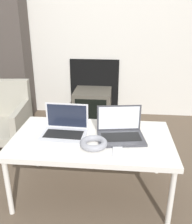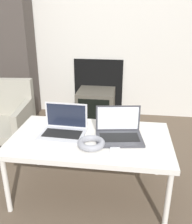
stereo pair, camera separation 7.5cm
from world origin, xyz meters
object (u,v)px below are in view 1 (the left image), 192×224
(phone, at_px, (117,151))
(laptop_left, at_px, (65,129))
(tv, at_px, (93,105))
(armchair, at_px, (0,115))
(laptop_right, at_px, (120,131))
(headphones, at_px, (94,143))

(phone, bearing_deg, laptop_left, 151.39)
(tv, xyz_separation_m, armchair, (-0.90, -0.69, 0.11))
(laptop_right, height_order, headphones, laptop_right)
(laptop_right, relative_size, headphones, 1.92)
(headphones, xyz_separation_m, tv, (-0.18, 1.52, -0.30))
(laptop_right, height_order, tv, laptop_right)
(laptop_left, bearing_deg, tv, 90.02)
(tv, bearing_deg, headphones, -83.36)
(phone, height_order, armchair, armchair)
(armchair, bearing_deg, laptop_right, -34.07)
(phone, distance_m, tv, 1.64)
(laptop_left, xyz_separation_m, headphones, (0.23, -0.16, -0.02))
(armchair, bearing_deg, phone, -41.47)
(armchair, bearing_deg, laptop_left, -44.39)
(laptop_right, height_order, armchair, laptop_right)
(laptop_left, relative_size, armchair, 0.48)
(laptop_right, xyz_separation_m, armchair, (-1.25, 0.67, -0.21))
(headphones, distance_m, tv, 1.56)
(laptop_right, height_order, phone, laptop_right)
(laptop_right, bearing_deg, headphones, -147.12)
(headphones, distance_m, phone, 0.17)
(headphones, height_order, tv, headphones)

